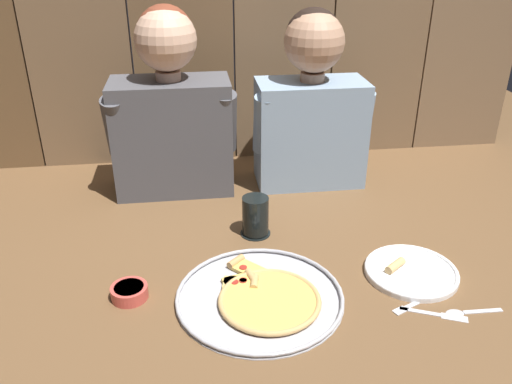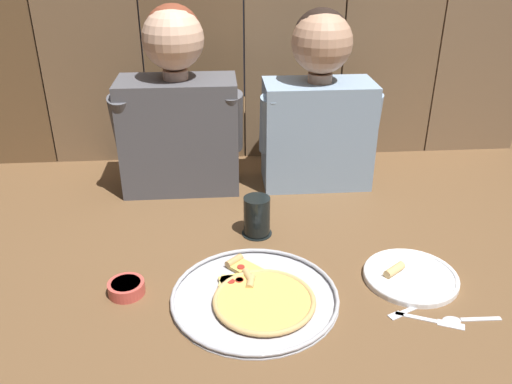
# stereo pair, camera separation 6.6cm
# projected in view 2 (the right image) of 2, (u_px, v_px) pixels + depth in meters

# --- Properties ---
(ground_plane) EXTENTS (3.20, 3.20, 0.00)m
(ground_plane) POSITION_uv_depth(u_px,v_px,m) (262.00, 269.00, 1.40)
(ground_plane) COLOR brown
(pizza_tray) EXTENTS (0.41, 0.41, 0.03)m
(pizza_tray) POSITION_uv_depth(u_px,v_px,m) (257.00, 297.00, 1.28)
(pizza_tray) COLOR #B2B2B7
(pizza_tray) RESTS_ON ground
(dinner_plate) EXTENTS (0.24, 0.24, 0.03)m
(dinner_plate) POSITION_uv_depth(u_px,v_px,m) (410.00, 276.00, 1.36)
(dinner_plate) COLOR white
(dinner_plate) RESTS_ON ground
(drinking_glass) EXTENTS (0.09, 0.09, 0.12)m
(drinking_glass) POSITION_uv_depth(u_px,v_px,m) (255.00, 216.00, 1.53)
(drinking_glass) COLOR black
(drinking_glass) RESTS_ON ground
(dipping_bowl) EXTENTS (0.09, 0.09, 0.03)m
(dipping_bowl) POSITION_uv_depth(u_px,v_px,m) (126.00, 287.00, 1.30)
(dipping_bowl) COLOR #CC4C42
(dipping_bowl) RESTS_ON ground
(table_fork) EXTENTS (0.13, 0.07, 0.01)m
(table_fork) POSITION_uv_depth(u_px,v_px,m) (409.00, 310.00, 1.25)
(table_fork) COLOR silver
(table_fork) RESTS_ON ground
(table_knife) EXTENTS (0.15, 0.08, 0.01)m
(table_knife) POSITION_uv_depth(u_px,v_px,m) (430.00, 320.00, 1.21)
(table_knife) COLOR silver
(table_knife) RESTS_ON ground
(table_spoon) EXTENTS (0.14, 0.03, 0.01)m
(table_spoon) POSITION_uv_depth(u_px,v_px,m) (461.00, 319.00, 1.22)
(table_spoon) COLOR silver
(table_spoon) RESTS_ON ground
(diner_left) EXTENTS (0.42, 0.21, 0.61)m
(diner_left) POSITION_uv_depth(u_px,v_px,m) (178.00, 107.00, 1.72)
(diner_left) COLOR #4C4C51
(diner_left) RESTS_ON ground
(diner_right) EXTENTS (0.40, 0.20, 0.59)m
(diner_right) POSITION_uv_depth(u_px,v_px,m) (319.00, 104.00, 1.75)
(diner_right) COLOR #849EB7
(diner_right) RESTS_ON ground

